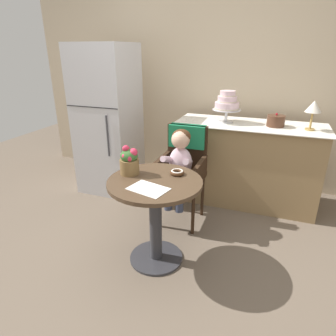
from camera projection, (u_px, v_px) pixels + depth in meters
The scene contains 13 objects.
ground_plane at pixel (156, 258), 2.47m from camera, with size 8.00×8.00×0.00m, color #6B5B4C.
back_wall at pixel (212, 74), 3.56m from camera, with size 4.80×0.10×2.70m, color #C1AD8E.
cafe_table at pixel (155, 205), 2.27m from camera, with size 0.72×0.72×0.72m.
wicker_chair at pixel (184, 159), 2.85m from camera, with size 0.42×0.45×0.95m.
seated_child at pixel (179, 160), 2.70m from camera, with size 0.27×0.32×0.73m.
paper_napkin at pixel (148, 189), 2.06m from camera, with size 0.27×0.19×0.00m, color white.
donut_front at pixel (177, 172), 2.29m from camera, with size 0.11×0.11×0.03m.
flower_vase at pixel (129, 160), 2.27m from camera, with size 0.15×0.15×0.23m.
display_counter at pixel (246, 163), 3.25m from camera, with size 1.56×0.62×0.90m.
tiered_cake_stand at pixel (227, 103), 3.09m from camera, with size 0.30×0.30×0.33m.
round_layer_cake at pixel (276, 121), 2.97m from camera, with size 0.18×0.18×0.14m.
table_lamp at pixel (314, 108), 2.77m from camera, with size 0.15×0.15×0.28m.
refrigerator at pixel (108, 121), 3.43m from camera, with size 0.64×0.63×1.70m.
Camera 1 is at (0.78, -1.84, 1.64)m, focal length 31.30 mm.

